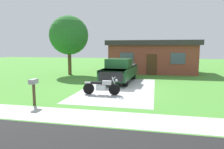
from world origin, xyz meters
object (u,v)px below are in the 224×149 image
(neighbor_house, at_px, (152,56))
(motorcycle, at_px, (102,87))
(shade_tree, at_px, (69,35))
(pickup_truck, at_px, (120,70))
(mailbox, at_px, (34,85))

(neighbor_house, bearing_deg, motorcycle, -102.46)
(shade_tree, xyz_separation_m, neighbor_house, (8.25, 3.85, -2.19))
(neighbor_house, bearing_deg, shade_tree, -154.95)
(pickup_truck, xyz_separation_m, mailbox, (-2.92, -7.60, 0.03))
(shade_tree, distance_m, neighbor_house, 9.36)
(mailbox, distance_m, shade_tree, 11.84)
(motorcycle, bearing_deg, neighbor_house, 77.54)
(motorcycle, bearing_deg, pickup_truck, 86.58)
(shade_tree, bearing_deg, pickup_truck, -30.69)
(pickup_truck, bearing_deg, shade_tree, 149.31)
(motorcycle, relative_size, pickup_truck, 0.39)
(mailbox, bearing_deg, pickup_truck, 68.97)
(shade_tree, height_order, neighbor_house, shade_tree)
(pickup_truck, height_order, shade_tree, shade_tree)
(mailbox, bearing_deg, neighbor_house, 70.41)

